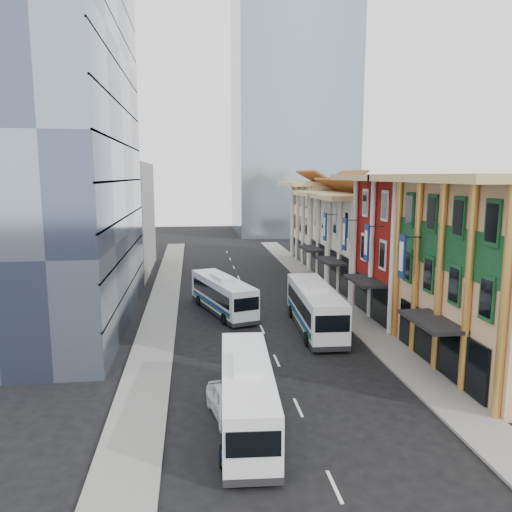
{
  "coord_description": "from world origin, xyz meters",
  "views": [
    {
      "loc": [
        -5.46,
        -23.82,
        12.41
      ],
      "look_at": [
        0.33,
        21.65,
        4.99
      ],
      "focal_mm": 35.0,
      "sensor_mm": 36.0,
      "label": 1
    }
  ],
  "objects": [
    {
      "name": "sidewalk_right",
      "position": [
        8.5,
        22.0,
        0.07
      ],
      "size": [
        3.0,
        90.0,
        0.15
      ],
      "primitive_type": "cube",
      "color": "slate",
      "rests_on": "ground"
    },
    {
      "name": "shophouse_cream_far",
      "position": [
        14.0,
        46.0,
        5.5
      ],
      "size": [
        8.0,
        12.0,
        11.0
      ],
      "primitive_type": "cube",
      "color": "white",
      "rests_on": "ground"
    },
    {
      "name": "office_block_far",
      "position": [
        -16.0,
        42.0,
        7.0
      ],
      "size": [
        10.0,
        18.0,
        14.0
      ],
      "primitive_type": "cube",
      "color": "gray",
      "rests_on": "ground"
    },
    {
      "name": "bus_right",
      "position": [
        4.23,
        14.47,
        1.93
      ],
      "size": [
        3.31,
        12.17,
        3.87
      ],
      "primitive_type": null,
      "rotation": [
        0.0,
        0.0,
        -0.04
      ],
      "color": "white",
      "rests_on": "ground"
    },
    {
      "name": "shophouse_red",
      "position": [
        14.0,
        17.0,
        6.0
      ],
      "size": [
        8.0,
        10.0,
        12.0
      ],
      "primitive_type": "cube",
      "color": "maroon",
      "rests_on": "ground"
    },
    {
      "name": "bus_left_far",
      "position": [
        -2.88,
        20.49,
        1.74
      ],
      "size": [
        5.68,
        11.14,
        3.49
      ],
      "primitive_type": null,
      "rotation": [
        0.0,
        0.0,
        0.3
      ],
      "color": "white",
      "rests_on": "ground"
    },
    {
      "name": "office_tower",
      "position": [
        -17.0,
        19.0,
        15.0
      ],
      "size": [
        12.0,
        26.0,
        30.0
      ],
      "primitive_type": "cube",
      "color": "#424D68",
      "rests_on": "ground"
    },
    {
      "name": "shophouse_cream_near",
      "position": [
        14.0,
        26.5,
        5.0
      ],
      "size": [
        8.0,
        9.0,
        10.0
      ],
      "primitive_type": "cube",
      "color": "white",
      "rests_on": "ground"
    },
    {
      "name": "ground",
      "position": [
        0.0,
        0.0,
        0.0
      ],
      "size": [
        200.0,
        200.0,
        0.0
      ],
      "primitive_type": "plane",
      "color": "black",
      "rests_on": "ground"
    },
    {
      "name": "shophouse_cream_mid",
      "position": [
        14.0,
        35.5,
        5.0
      ],
      "size": [
        8.0,
        9.0,
        10.0
      ],
      "primitive_type": "cube",
      "color": "white",
      "rests_on": "ground"
    },
    {
      "name": "shophouse_tan",
      "position": [
        14.0,
        5.0,
        6.0
      ],
      "size": [
        8.0,
        14.0,
        12.0
      ],
      "primitive_type": "cube",
      "color": "tan",
      "rests_on": "ground"
    },
    {
      "name": "sedan_left",
      "position": [
        -3.75,
        0.46,
        0.78
      ],
      "size": [
        2.67,
        4.84,
        1.55
      ],
      "primitive_type": "imported",
      "rotation": [
        0.0,
        0.0,
        0.19
      ],
      "color": "white",
      "rests_on": "ground"
    },
    {
      "name": "sidewalk_left",
      "position": [
        -8.5,
        22.0,
        0.07
      ],
      "size": [
        3.0,
        90.0,
        0.15
      ],
      "primitive_type": "cube",
      "color": "slate",
      "rests_on": "ground"
    },
    {
      "name": "bus_left_near",
      "position": [
        -2.96,
        -0.58,
        1.73
      ],
      "size": [
        3.17,
        10.92,
        3.46
      ],
      "primitive_type": null,
      "rotation": [
        0.0,
        0.0,
        -0.06
      ],
      "color": "silver",
      "rests_on": "ground"
    }
  ]
}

